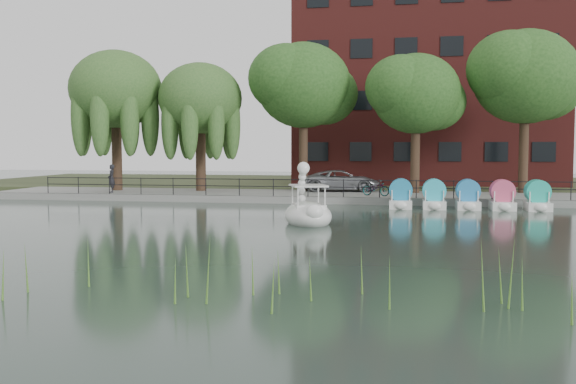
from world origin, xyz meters
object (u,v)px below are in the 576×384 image
(bicycle, at_px, (376,187))
(pedestrian, at_px, (111,177))
(minivan, at_px, (342,179))
(swan_boat, at_px, (308,210))

(bicycle, height_order, pedestrian, pedestrian)
(bicycle, bearing_deg, minivan, 59.78)
(minivan, xyz_separation_m, swan_boat, (-0.09, -14.18, -0.61))
(pedestrian, xyz_separation_m, swan_boat, (13.72, -10.46, -0.83))
(minivan, distance_m, bicycle, 4.17)
(minivan, bearing_deg, swan_boat, 172.91)
(minivan, relative_size, pedestrian, 2.80)
(minivan, bearing_deg, bicycle, -153.24)
(swan_boat, bearing_deg, pedestrian, 122.79)
(pedestrian, height_order, swan_boat, swan_boat)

